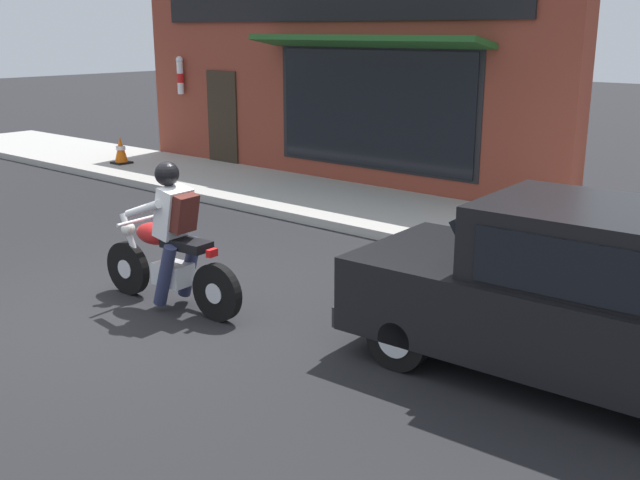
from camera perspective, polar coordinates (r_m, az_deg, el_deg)
The scene contains 6 objects.
ground_plane at distance 8.39m, azimuth -13.94°, elevation -5.32°, with size 80.00×80.00×0.00m, color black.
sidewalk_curb at distance 13.92m, azimuth -3.48°, elevation 3.77°, with size 2.60×22.00×0.14m, color #ADAAA3.
storefront_building at distance 14.74m, azimuth 0.74°, elevation 12.46°, with size 1.25×10.11×4.20m.
motorcycle_with_rider at distance 8.24m, azimuth -11.35°, elevation -0.58°, with size 0.59×2.02×1.62m.
car_hatchback at distance 6.72m, azimuth 18.69°, elevation -4.07°, with size 1.82×3.85×1.57m.
traffic_cone at distance 16.88m, azimuth -14.94°, elevation 6.63°, with size 0.36×0.36×0.60m.
Camera 1 is at (-4.47, -6.45, 2.95)m, focal length 42.00 mm.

